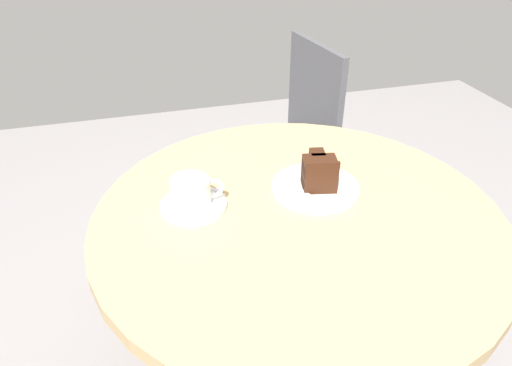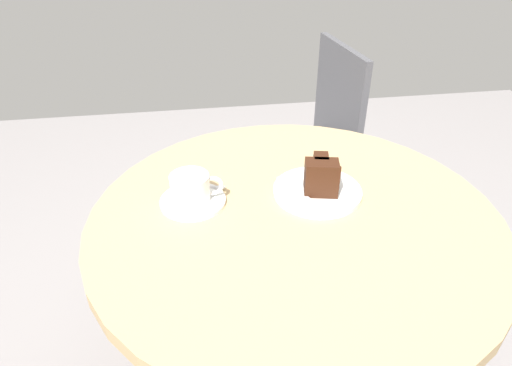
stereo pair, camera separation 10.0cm
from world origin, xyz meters
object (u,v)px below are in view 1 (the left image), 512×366
at_px(saucer, 194,205).
at_px(teaspoon, 206,190).
at_px(coffee_cup, 191,191).
at_px(cafe_chair, 290,134).
at_px(fork, 292,184).
at_px(cake_plate, 315,187).
at_px(napkin, 312,184).
at_px(cake_slice, 319,172).

relative_size(saucer, teaspoon, 1.35).
bearing_deg(saucer, coffee_cup, 139.09).
distance_m(saucer, cafe_chair, 0.81).
relative_size(teaspoon, fork, 0.85).
bearing_deg(saucer, cafe_chair, 54.83).
xyz_separation_m(coffee_cup, cafe_chair, (0.45, 0.64, -0.24)).
distance_m(cake_plate, napkin, 0.02).
distance_m(fork, napkin, 0.05).
height_order(cake_slice, cafe_chair, cafe_chair).
bearing_deg(cake_plate, napkin, 88.30).
relative_size(fork, napkin, 0.73).
xyz_separation_m(cake_slice, fork, (-0.06, 0.02, -0.03)).
distance_m(saucer, fork, 0.23).
relative_size(coffee_cup, fork, 0.91).
relative_size(saucer, fork, 1.14).
xyz_separation_m(teaspoon, fork, (0.19, -0.03, 0.00)).
height_order(cake_plate, cafe_chair, cafe_chair).
xyz_separation_m(cake_slice, napkin, (-0.00, 0.02, -0.05)).
height_order(teaspoon, cake_slice, cake_slice).
height_order(saucer, coffee_cup, coffee_cup).
relative_size(cake_plate, cafe_chair, 0.24).
height_order(coffee_cup, napkin, coffee_cup).
height_order(saucer, teaspoon, teaspoon).
bearing_deg(teaspoon, fork, 3.87).
bearing_deg(cake_slice, napkin, 100.16).
bearing_deg(cafe_chair, teaspoon, -42.31).
height_order(coffee_cup, teaspoon, coffee_cup).
bearing_deg(fork, cake_slice, -128.67).
distance_m(coffee_cup, fork, 0.23).
bearing_deg(saucer, fork, 2.04).
height_order(cake_plate, napkin, cake_plate).
bearing_deg(fork, napkin, -104.67).
xyz_separation_m(teaspoon, cafe_chair, (0.42, 0.60, -0.21)).
xyz_separation_m(saucer, cake_slice, (0.29, -0.01, 0.04)).
bearing_deg(cake_slice, saucer, 177.98).
bearing_deg(cake_plate, coffee_cup, 178.47).
relative_size(teaspoon, napkin, 0.62).
bearing_deg(napkin, coffee_cup, -177.52).
distance_m(cake_slice, napkin, 0.05).
relative_size(coffee_cup, cake_slice, 1.21).
xyz_separation_m(teaspoon, cake_plate, (0.25, -0.05, -0.01)).
relative_size(cake_slice, fork, 0.76).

